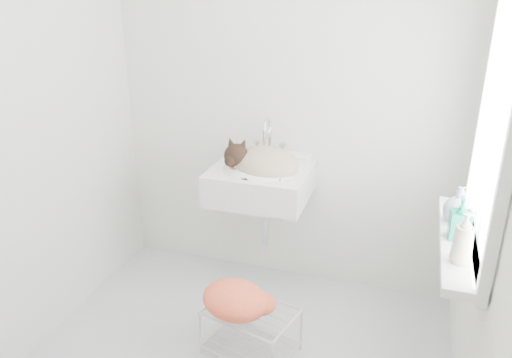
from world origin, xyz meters
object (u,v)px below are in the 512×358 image
(bottle_a, at_px, (459,262))
(cat, at_px, (262,163))
(bottle_b, at_px, (457,238))
(bottle_c, at_px, (456,221))
(sink, at_px, (260,168))
(wire_rack, at_px, (251,328))

(bottle_a, bearing_deg, cat, 145.16)
(bottle_b, distance_m, bottle_c, 0.17)
(sink, bearing_deg, cat, -52.64)
(wire_rack, bearing_deg, cat, 101.84)
(bottle_c, bearing_deg, sink, 160.60)
(wire_rack, distance_m, bottle_c, 1.20)
(sink, bearing_deg, bottle_b, -27.00)
(cat, distance_m, bottle_a, 1.31)
(sink, bearing_deg, wire_rack, -77.27)
(cat, relative_size, bottle_b, 2.28)
(cat, distance_m, bottle_b, 1.20)
(cat, xyz_separation_m, wire_rack, (0.12, -0.56, -0.74))
(cat, relative_size, bottle_a, 2.32)
(bottle_b, bearing_deg, cat, 153.45)
(cat, bearing_deg, sink, 124.88)
(bottle_a, xyz_separation_m, bottle_c, (0.00, 0.38, 0.00))
(wire_rack, distance_m, bottle_b, 1.18)
(bottle_a, bearing_deg, bottle_b, 90.00)
(sink, height_order, wire_rack, sink)
(bottle_c, bearing_deg, wire_rack, -168.18)
(cat, xyz_separation_m, bottle_a, (1.07, -0.75, -0.04))
(bottle_b, bearing_deg, sink, 153.00)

